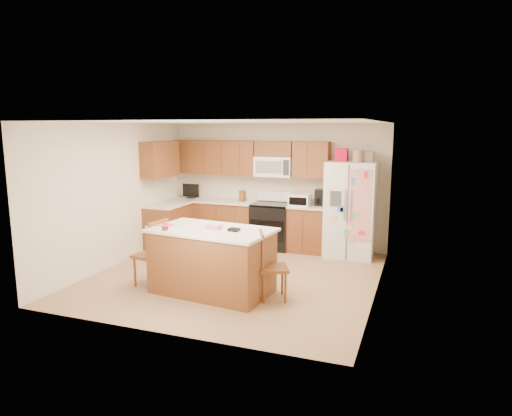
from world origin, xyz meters
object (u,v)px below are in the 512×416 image
at_px(island, 212,260).
at_px(windsor_chair_right, 272,267).
at_px(windsor_chair_left, 152,255).
at_px(refrigerator, 351,208).
at_px(stove, 272,225).
at_px(windsor_chair_back, 238,253).

relative_size(island, windsor_chair_right, 1.92).
xyz_separation_m(windsor_chair_left, windsor_chair_right, (1.91, 0.09, -0.03)).
bearing_deg(windsor_chair_right, refrigerator, 75.06).
relative_size(windsor_chair_left, windsor_chair_right, 1.05).
relative_size(stove, refrigerator, 0.55).
height_order(stove, refrigerator, refrigerator).
bearing_deg(stove, windsor_chair_right, -72.00).
xyz_separation_m(windsor_chair_left, windsor_chair_back, (1.12, 0.77, -0.07)).
bearing_deg(island, refrigerator, 58.77).
relative_size(refrigerator, island, 1.07).
relative_size(island, windsor_chair_left, 1.82).
bearing_deg(windsor_chair_left, island, 3.18).
distance_m(windsor_chair_back, windsor_chair_right, 1.04).
relative_size(windsor_chair_left, windsor_chair_back, 1.16).
distance_m(refrigerator, island, 3.14).
xyz_separation_m(stove, windsor_chair_right, (0.87, -2.68, -0.01)).
relative_size(windsor_chair_back, windsor_chair_right, 0.91).
relative_size(stove, windsor_chair_left, 1.09).
bearing_deg(refrigerator, stove, 177.70).
height_order(windsor_chair_back, windsor_chair_right, windsor_chair_right).
bearing_deg(windsor_chair_back, windsor_chair_left, -145.43).
bearing_deg(windsor_chair_left, stove, 69.45).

